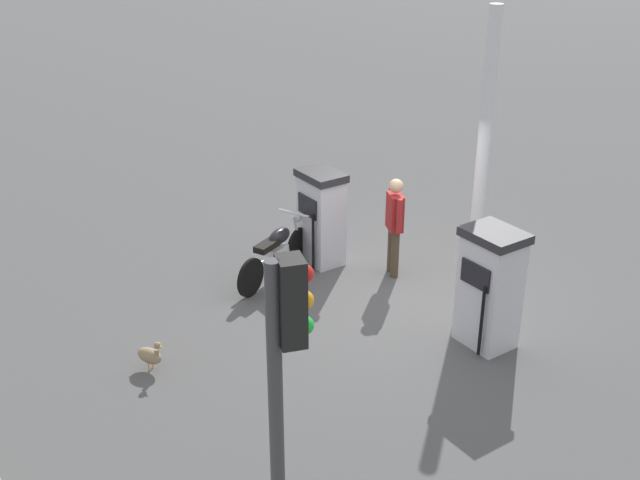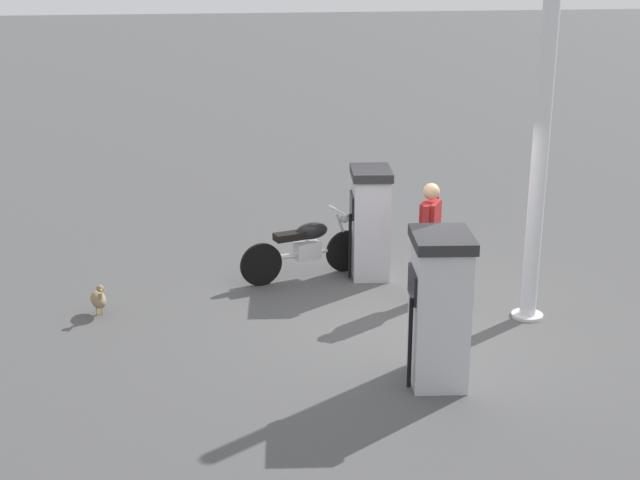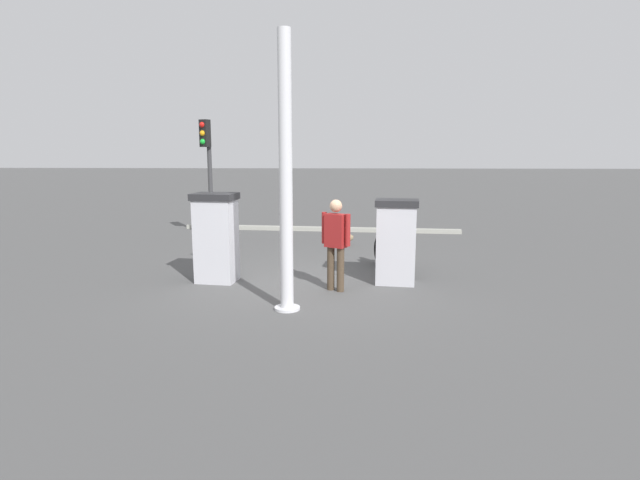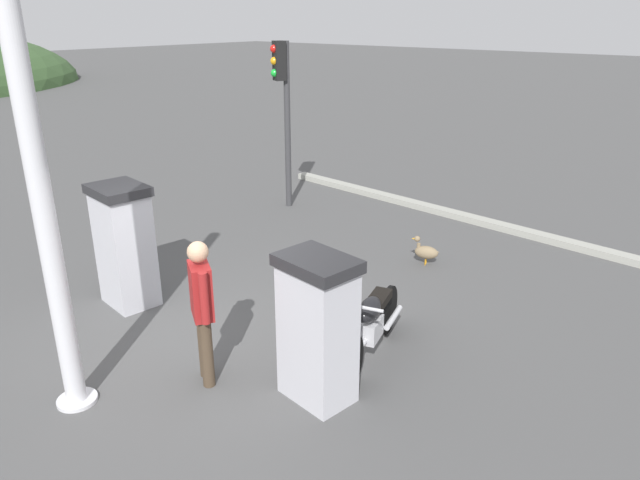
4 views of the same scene
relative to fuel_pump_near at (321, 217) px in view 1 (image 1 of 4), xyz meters
The scene contains 8 objects.
ground_plane 1.85m from the fuel_pump_near, 94.27° to the left, with size 120.00×120.00×0.00m, color #4C4C4C.
fuel_pump_near is the anchor object (origin of this frame).
fuel_pump_far 3.33m from the fuel_pump_near, 90.00° to the left, with size 0.73×0.85×1.66m.
motorcycle_near_pump 0.96m from the fuel_pump_near, ahead, with size 1.86×0.73×0.94m.
attendant_person 1.23m from the fuel_pump_near, 116.33° to the left, with size 0.37×0.53×1.61m.
wandering_duck 3.86m from the fuel_pump_near, 13.37° to the left, with size 0.29×0.45×0.46m.
roadside_traffic_light 6.66m from the fuel_pump_near, 45.70° to the left, with size 0.40×0.30×3.24m.
canopy_support_pole 2.74m from the fuel_pump_near, 131.99° to the left, with size 0.40×0.40×4.15m.
Camera 1 is at (7.84, 6.95, 5.76)m, focal length 44.01 mm.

